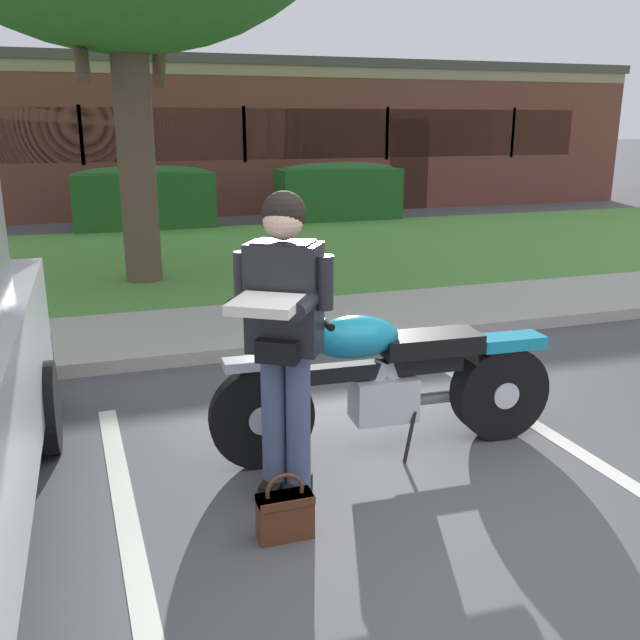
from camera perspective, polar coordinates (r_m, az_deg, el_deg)
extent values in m
plane|color=#4C4C51|center=(3.68, 13.39, -18.14)|extent=(140.00, 140.00, 0.00)
cube|color=#ADA89E|center=(6.41, -1.98, -2.07)|extent=(60.00, 0.20, 0.12)
cube|color=#ADA89E|center=(7.20, -3.89, -0.24)|extent=(60.00, 1.50, 0.08)
cube|color=#518E3D|center=(10.85, -8.97, 5.05)|extent=(60.00, 6.14, 0.06)
cube|color=silver|center=(3.43, -14.45, -21.05)|extent=(0.27, 4.40, 0.01)
cylinder|color=black|center=(4.25, -4.78, -7.95)|extent=(0.64, 0.13, 0.64)
cylinder|color=silver|center=(4.25, -4.78, -7.95)|extent=(0.18, 0.13, 0.18)
cylinder|color=black|center=(4.79, 14.47, -5.64)|extent=(0.65, 0.21, 0.64)
cylinder|color=silver|center=(4.79, 14.47, -5.64)|extent=(0.19, 0.21, 0.18)
cube|color=silver|center=(4.12, -4.89, -3.50)|extent=(0.45, 0.16, 0.06)
cube|color=teal|center=(4.70, 15.28, -1.70)|extent=(0.45, 0.22, 0.08)
cylinder|color=silver|center=(4.10, -2.78, -4.64)|extent=(0.31, 0.06, 0.58)
cylinder|color=silver|center=(4.25, -3.26, -3.91)|extent=(0.31, 0.06, 0.58)
sphere|color=silver|center=(4.10, -2.59, -0.83)|extent=(0.17, 0.17, 0.17)
cylinder|color=silver|center=(4.10, -0.70, 0.93)|extent=(0.07, 0.72, 0.03)
cylinder|color=black|center=(3.77, 0.71, -0.43)|extent=(0.05, 0.10, 0.04)
cylinder|color=black|center=(4.44, -1.90, 2.09)|extent=(0.05, 0.10, 0.04)
sphere|color=silver|center=(3.77, 0.17, 2.12)|extent=(0.08, 0.08, 0.08)
sphere|color=silver|center=(4.34, -1.99, 3.94)|extent=(0.08, 0.08, 0.08)
cube|color=#B2BCC6|center=(4.06, -1.80, 2.22)|extent=(0.16, 0.37, 0.35)
cube|color=black|center=(4.35, 4.91, -3.98)|extent=(1.10, 0.15, 0.10)
ellipsoid|color=teal|center=(4.23, 2.82, -1.40)|extent=(0.57, 0.35, 0.26)
cube|color=black|center=(4.43, 8.96, -1.85)|extent=(0.65, 0.31, 0.12)
cube|color=silver|center=(4.43, 5.21, -6.38)|extent=(0.41, 0.26, 0.28)
cylinder|color=silver|center=(4.37, 4.85, -4.48)|extent=(0.18, 0.13, 0.21)
cylinder|color=silver|center=(4.39, 5.69, -4.39)|extent=(0.18, 0.13, 0.21)
cylinder|color=silver|center=(4.73, 8.81, -6.37)|extent=(0.60, 0.11, 0.08)
cylinder|color=silver|center=(4.81, 10.99, -6.08)|extent=(0.60, 0.11, 0.08)
cylinder|color=black|center=(4.43, 7.36, -9.47)|extent=(0.13, 0.12, 0.30)
cube|color=black|center=(4.02, -1.82, -13.71)|extent=(0.22, 0.26, 0.10)
cube|color=black|center=(4.06, -3.78, -13.45)|extent=(0.22, 0.26, 0.10)
cylinder|color=#47567A|center=(3.87, -1.79, -8.66)|extent=(0.14, 0.14, 0.86)
cylinder|color=#47567A|center=(3.90, -3.79, -8.44)|extent=(0.14, 0.14, 0.86)
cube|color=#232328|center=(3.64, -2.95, 1.81)|extent=(0.44, 0.39, 0.58)
cube|color=#232328|center=(3.59, -3.01, 5.99)|extent=(0.36, 0.33, 0.06)
sphere|color=beige|center=(3.57, -3.04, 8.21)|extent=(0.21, 0.21, 0.21)
sphere|color=black|center=(3.58, -2.97, 8.72)|extent=(0.23, 0.23, 0.23)
cube|color=black|center=(3.60, -3.49, -2.55)|extent=(0.24, 0.20, 0.12)
cylinder|color=#232328|center=(3.45, -1.18, 1.35)|extent=(0.26, 0.34, 0.09)
cylinder|color=#232328|center=(3.54, -6.18, 1.66)|extent=(0.26, 0.34, 0.09)
cylinder|color=#232328|center=(3.55, 0.34, 3.09)|extent=(0.10, 0.10, 0.28)
cylinder|color=#232328|center=(3.67, -6.35, 3.44)|extent=(0.10, 0.10, 0.28)
cube|color=white|center=(3.36, -4.45, 1.26)|extent=(0.44, 0.44, 0.05)
cube|color=#562D19|center=(3.65, -2.87, -15.75)|extent=(0.28, 0.12, 0.24)
cube|color=#562D19|center=(3.60, -2.87, -14.44)|extent=(0.28, 0.13, 0.04)
torus|color=#562D19|center=(3.58, -2.91, -13.85)|extent=(0.20, 0.02, 0.20)
cylinder|color=black|center=(4.75, -22.12, -6.77)|extent=(0.24, 0.60, 0.60)
cylinder|color=brown|center=(9.16, -14.78, 12.41)|extent=(0.46, 0.46, 3.12)
cylinder|color=brown|center=(9.24, -13.04, 21.74)|extent=(0.16, 0.87, 1.18)
cylinder|color=brown|center=(9.18, -19.10, 21.09)|extent=(0.16, 1.20, 1.12)
cube|color=#235623|center=(14.01, -14.19, 9.34)|extent=(2.65, 0.90, 1.10)
ellipsoid|color=#235623|center=(13.96, -14.34, 11.58)|extent=(2.52, 0.84, 0.28)
cube|color=#235623|center=(14.84, 1.54, 10.15)|extent=(2.56, 0.90, 1.10)
ellipsoid|color=#235623|center=(14.80, 1.56, 12.27)|extent=(2.44, 0.84, 0.28)
cube|color=brown|center=(20.13, -8.90, 14.53)|extent=(20.04, 8.64, 3.23)
cube|color=#998466|center=(15.95, -6.40, 19.69)|extent=(20.04, 0.10, 0.24)
cube|color=#4C4742|center=(20.17, -9.12, 19.41)|extent=(20.24, 8.73, 0.20)
cube|color=#1E282D|center=(15.91, -6.24, 14.89)|extent=(17.03, 0.06, 1.10)
cube|color=brown|center=(15.54, -18.98, 14.13)|extent=(0.08, 0.04, 1.20)
cube|color=brown|center=(15.90, -6.23, 14.89)|extent=(0.08, 0.04, 1.20)
cube|color=brown|center=(16.95, 5.49, 14.97)|extent=(0.08, 0.04, 1.20)
cube|color=brown|center=(18.58, 15.49, 14.56)|extent=(0.08, 0.04, 1.20)
cube|color=#473323|center=(17.25, 7.28, 12.50)|extent=(1.00, 0.08, 2.10)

